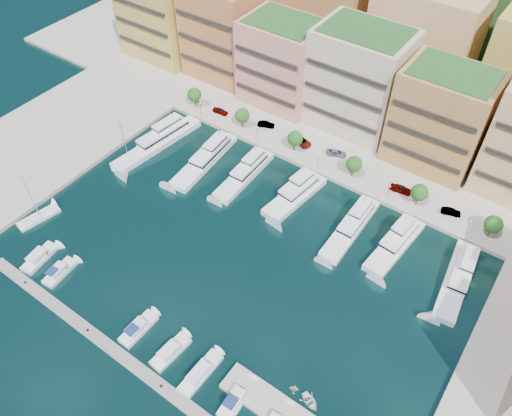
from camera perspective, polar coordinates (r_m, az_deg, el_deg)
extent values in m
plane|color=black|center=(103.07, -1.88, -5.36)|extent=(400.00, 400.00, 0.00)
cube|color=#9E998E|center=(143.57, 13.35, 10.93)|extent=(220.00, 64.00, 2.00)
cube|color=#9E998E|center=(136.45, -25.51, 4.97)|extent=(34.00, 76.00, 2.00)
cube|color=#1C3D19|center=(183.38, 20.21, 17.69)|extent=(240.00, 40.00, 58.00)
cube|color=gray|center=(93.78, -14.92, -16.21)|extent=(72.00, 2.20, 0.35)
cube|color=gold|center=(160.27, -10.84, 20.78)|extent=(22.00, 16.00, 24.00)
cube|color=black|center=(155.27, -13.02, 19.55)|extent=(20.24, 0.50, 0.90)
cube|color=#BD763F|center=(147.65, -3.75, 19.56)|extent=(20.00, 16.00, 26.00)
cube|color=black|center=(142.10, -5.90, 18.27)|extent=(18.40, 0.50, 0.90)
cube|color=tan|center=(136.42, 3.00, 16.18)|extent=(20.00, 15.00, 22.00)
cube|color=black|center=(130.87, 1.07, 14.79)|extent=(18.40, 0.50, 0.90)
cube|color=#215324|center=(130.99, 3.20, 20.47)|extent=(17.60, 13.20, 0.80)
cube|color=beige|center=(128.95, 11.59, 14.08)|extent=(22.00, 16.00, 25.00)
cube|color=black|center=(122.56, 9.79, 12.47)|extent=(20.24, 0.50, 0.90)
cube|color=#215324|center=(122.66, 12.52, 19.13)|extent=(19.36, 14.08, 0.80)
cube|color=#B47D43|center=(122.59, 20.28, 9.48)|extent=(20.00, 15.00, 23.00)
cube|color=black|center=(116.38, 18.93, 7.70)|extent=(18.40, 0.50, 0.90)
cube|color=#215324|center=(116.32, 21.80, 14.10)|extent=(17.60, 13.20, 0.80)
cube|color=#B47D43|center=(153.88, 7.67, 21.28)|extent=(26.00, 18.00, 30.00)
cube|color=#E2AE78|center=(143.94, 18.51, 17.46)|extent=(26.00, 18.00, 30.00)
cylinder|color=#473323|center=(139.34, -6.98, 11.97)|extent=(0.24, 0.24, 3.00)
sphere|color=#164F1B|center=(138.08, -7.06, 12.73)|extent=(3.80, 3.80, 3.80)
cylinder|color=#473323|center=(130.89, -1.56, 9.73)|extent=(0.24, 0.24, 3.00)
sphere|color=#164F1B|center=(129.54, -1.58, 10.53)|extent=(3.80, 3.80, 3.80)
cylinder|color=#473323|center=(123.93, 4.44, 7.13)|extent=(0.24, 0.24, 3.00)
sphere|color=#164F1B|center=(122.51, 4.50, 7.94)|extent=(3.80, 3.80, 3.80)
cylinder|color=#473323|center=(118.74, 10.98, 4.16)|extent=(0.24, 0.24, 3.00)
sphere|color=#164F1B|center=(117.26, 11.14, 4.97)|extent=(3.80, 3.80, 3.80)
cylinder|color=#473323|center=(115.55, 17.95, 0.92)|extent=(0.24, 0.24, 3.00)
sphere|color=#164F1B|center=(114.03, 18.20, 1.71)|extent=(3.80, 3.80, 3.80)
cylinder|color=#473323|center=(114.53, 25.16, -2.45)|extent=(0.24, 0.24, 3.00)
sphere|color=#164F1B|center=(112.99, 25.51, -1.70)|extent=(3.80, 3.80, 3.80)
cylinder|color=black|center=(135.43, -6.32, 11.14)|extent=(0.10, 0.10, 4.00)
sphere|color=#FFF2CC|center=(134.25, -6.39, 11.85)|extent=(0.30, 0.30, 0.30)
cylinder|color=black|center=(126.30, 0.02, 8.46)|extent=(0.10, 0.10, 4.00)
sphere|color=#FFF2CC|center=(125.04, 0.02, 9.19)|extent=(0.30, 0.30, 0.30)
cylinder|color=black|center=(119.21, 7.12, 5.28)|extent=(0.10, 0.10, 4.00)
sphere|color=#FFF2CC|center=(117.87, 7.21, 6.03)|extent=(0.30, 0.30, 0.30)
cylinder|color=black|center=(114.53, 14.87, 1.69)|extent=(0.10, 0.10, 4.00)
sphere|color=#FFF2CC|center=(113.14, 15.07, 2.42)|extent=(0.30, 0.30, 0.30)
cylinder|color=black|center=(112.57, 23.05, -2.16)|extent=(0.10, 0.10, 4.00)
sphere|color=#FFF2CC|center=(111.16, 23.36, -1.46)|extent=(0.30, 0.30, 0.30)
cube|color=white|center=(129.56, -11.17, 7.09)|extent=(7.25, 26.55, 2.30)
cube|color=white|center=(129.65, -10.51, 8.41)|extent=(5.15, 14.73, 1.80)
cube|color=black|center=(129.65, -10.51, 8.41)|extent=(5.21, 14.80, 0.55)
cube|color=white|center=(129.80, -9.97, 9.44)|extent=(3.47, 8.11, 1.40)
cylinder|color=#B2B2B7|center=(129.72, -9.59, 10.36)|extent=(0.14, 0.14, 1.80)
cube|color=white|center=(122.86, -5.91, 5.26)|extent=(6.71, 22.87, 2.30)
cube|color=white|center=(122.78, -5.31, 6.55)|extent=(4.98, 12.69, 1.80)
cube|color=black|center=(122.78, -5.31, 6.55)|extent=(5.04, 12.76, 0.55)
cube|color=white|center=(122.79, -4.83, 7.57)|extent=(3.44, 6.99, 1.40)
cylinder|color=#B2B2B7|center=(122.59, -4.47, 8.47)|extent=(0.14, 0.14, 1.80)
cube|color=black|center=(123.16, -5.89, 5.10)|extent=(6.77, 22.92, 0.35)
cube|color=white|center=(118.44, -1.37, 3.63)|extent=(4.92, 19.72, 2.30)
cube|color=white|center=(118.21, -0.82, 4.89)|extent=(3.88, 10.88, 1.80)
cube|color=black|center=(118.21, -0.82, 4.89)|extent=(3.94, 10.95, 0.55)
cube|color=white|center=(118.10, -0.38, 5.88)|extent=(2.77, 5.96, 1.40)
cylinder|color=#B2B2B7|center=(117.79, -0.05, 6.78)|extent=(0.14, 0.14, 1.80)
cube|color=white|center=(113.72, 4.42, 1.20)|extent=(7.00, 18.10, 2.30)
cube|color=white|center=(113.37, 4.96, 2.44)|extent=(5.16, 10.12, 1.80)
cube|color=black|center=(113.37, 4.96, 2.44)|extent=(5.22, 10.18, 0.55)
cube|color=white|center=(113.17, 5.39, 3.43)|extent=(3.55, 5.61, 1.40)
cylinder|color=#B2B2B7|center=(112.77, 5.73, 4.32)|extent=(0.14, 0.14, 1.80)
cube|color=white|center=(108.70, 10.69, -2.47)|extent=(4.51, 20.31, 2.30)
cube|color=white|center=(108.49, 11.33, -1.10)|extent=(3.63, 11.18, 1.80)
cube|color=black|center=(108.49, 11.33, -1.10)|extent=(3.69, 11.24, 0.55)
cube|color=white|center=(108.40, 11.85, -0.01)|extent=(2.64, 6.11, 1.40)
cylinder|color=#B2B2B7|center=(108.09, 12.27, 0.95)|extent=(0.14, 0.14, 1.80)
cube|color=black|center=(109.04, 10.66, -2.63)|extent=(4.56, 20.36, 0.35)
cube|color=white|center=(107.70, 15.51, -4.33)|extent=(6.16, 18.38, 2.30)
cube|color=white|center=(107.36, 16.12, -3.02)|extent=(4.60, 10.22, 1.80)
cube|color=black|center=(107.36, 16.12, -3.02)|extent=(4.67, 10.29, 0.55)
cube|color=white|center=(107.16, 16.60, -1.98)|extent=(3.20, 5.64, 1.40)
cylinder|color=#B2B2B7|center=(106.76, 17.01, -1.06)|extent=(0.14, 0.14, 1.80)
cube|color=white|center=(106.03, 21.82, -7.86)|extent=(6.52, 20.64, 2.30)
cube|color=white|center=(105.81, 22.49, -6.45)|extent=(4.72, 11.48, 1.80)
cube|color=black|center=(105.81, 22.49, -6.45)|extent=(4.79, 11.55, 0.55)
cube|color=white|center=(105.72, 23.01, -5.33)|extent=(3.22, 6.34, 1.40)
cylinder|color=#B2B2B7|center=(105.40, 23.47, -4.36)|extent=(0.14, 0.14, 1.80)
cube|color=white|center=(111.20, -23.43, -5.31)|extent=(3.94, 8.36, 1.40)
cube|color=white|center=(110.16, -23.78, -5.02)|extent=(2.74, 4.13, 1.10)
cube|color=black|center=(110.72, -23.12, -4.59)|extent=(2.05, 0.38, 0.55)
cube|color=white|center=(107.30, -21.46, -6.91)|extent=(3.42, 7.50, 1.40)
cube|color=white|center=(106.24, -21.80, -6.61)|extent=(2.44, 3.69, 1.10)
cube|color=black|center=(106.77, -21.18, -6.21)|extent=(1.92, 0.30, 0.55)
cube|color=navy|center=(105.57, -22.27, -6.74)|extent=(2.09, 2.36, 0.12)
cube|color=white|center=(95.59, -13.24, -13.35)|extent=(2.82, 7.79, 1.40)
cube|color=white|center=(94.39, -13.55, -13.11)|extent=(2.18, 3.75, 1.10)
cube|color=black|center=(95.02, -12.85, -12.56)|extent=(1.98, 0.12, 0.55)
cube|color=navy|center=(93.62, -14.05, -13.34)|extent=(1.94, 2.35, 0.12)
cube|color=white|center=(92.26, -9.69, -15.96)|extent=(3.33, 7.97, 1.40)
cube|color=white|center=(91.01, -9.96, -15.75)|extent=(2.41, 3.89, 1.10)
cube|color=black|center=(91.66, -9.27, -15.15)|extent=(1.97, 0.25, 0.55)
cube|color=white|center=(89.82, -6.33, -18.32)|extent=(2.91, 9.23, 1.40)
cube|color=white|center=(88.52, -6.60, -18.18)|extent=(2.20, 4.45, 1.10)
cube|color=black|center=(89.27, -5.80, -17.40)|extent=(1.93, 0.15, 0.55)
cube|color=white|center=(87.63, -2.24, -21.03)|extent=(3.18, 7.87, 1.40)
cube|color=white|center=(86.31, -2.43, -20.90)|extent=(2.36, 3.82, 1.10)
cube|color=black|center=(87.00, -1.77, -20.20)|extent=(2.00, 0.21, 0.55)
cube|color=navy|center=(85.47, -2.88, -21.25)|extent=(2.06, 2.42, 0.12)
cube|color=white|center=(125.72, -14.36, 4.87)|extent=(3.65, 8.46, 1.20)
cube|color=white|center=(124.78, -14.70, 4.97)|extent=(1.85, 2.23, 0.60)
cylinder|color=#B2B2B7|center=(121.76, -14.79, 7.29)|extent=(0.14, 0.14, 12.00)
cylinder|color=#B2B2B7|center=(124.15, -14.89, 5.10)|extent=(0.54, 3.67, 0.10)
cube|color=white|center=(119.22, -23.56, -1.06)|extent=(4.60, 9.57, 1.20)
cube|color=white|center=(118.36, -24.02, -1.03)|extent=(2.11, 2.59, 0.60)
cylinder|color=#B2B2B7|center=(114.95, -24.34, 1.29)|extent=(0.14, 0.14, 12.00)
cylinder|color=#B2B2B7|center=(117.77, -24.29, -0.94)|extent=(0.93, 4.07, 0.10)
imported|color=white|center=(87.74, 6.18, -21.16)|extent=(4.30, 3.80, 0.74)
imported|color=beige|center=(88.28, 4.35, -19.88)|extent=(2.16, 2.03, 0.91)
imported|color=gray|center=(136.57, -4.09, 11.01)|extent=(4.46, 2.10, 1.47)
imported|color=gray|center=(131.52, 1.15, 9.53)|extent=(4.63, 3.07, 1.44)
imported|color=gray|center=(126.63, 5.23, 7.65)|extent=(6.11, 4.07, 1.56)
imported|color=gray|center=(124.25, 9.19, 6.24)|extent=(5.26, 3.63, 1.41)
imported|color=gray|center=(117.98, 16.23, 2.12)|extent=(5.11, 2.67, 1.66)
imported|color=gray|center=(116.51, 21.39, -0.42)|extent=(4.46, 2.61, 1.39)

